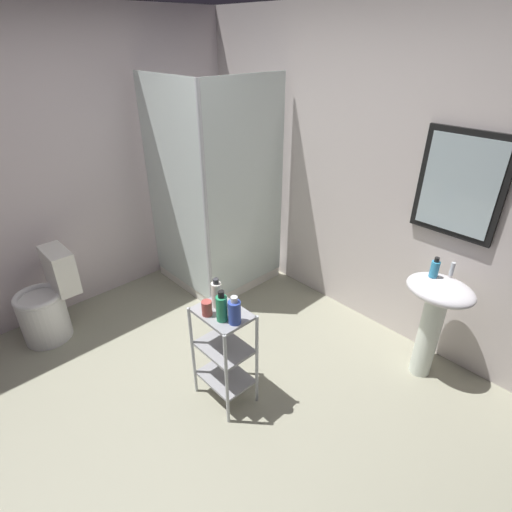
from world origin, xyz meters
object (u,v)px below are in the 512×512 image
at_px(pedestal_sink, 435,310).
at_px(storage_cart, 224,349).
at_px(lotion_bottle_white, 217,294).
at_px(rinse_cup, 207,308).
at_px(toilet, 48,304).
at_px(hand_soap_bottle, 435,268).
at_px(shampoo_bottle_blue, 234,311).
at_px(body_wash_bottle_green, 222,308).
at_px(shower_stall, 216,241).

distance_m(pedestal_sink, storage_cart, 1.49).
height_order(lotion_bottle_white, rinse_cup, lotion_bottle_white).
distance_m(pedestal_sink, rinse_cup, 1.59).
bearing_deg(rinse_cup, toilet, -159.47).
distance_m(hand_soap_bottle, shampoo_bottle_blue, 1.40).
bearing_deg(rinse_cup, shampoo_bottle_blue, 23.12).
relative_size(pedestal_sink, storage_cart, 1.09).
relative_size(toilet, body_wash_bottle_green, 3.64).
relative_size(pedestal_sink, hand_soap_bottle, 5.46).
relative_size(storage_cart, hand_soap_bottle, 4.99).
xyz_separation_m(shower_stall, storage_cart, (1.23, -0.91, -0.03)).
bearing_deg(storage_cart, pedestal_sink, 56.01).
bearing_deg(hand_soap_bottle, pedestal_sink, -12.17).
height_order(pedestal_sink, shampoo_bottle_blue, shampoo_bottle_blue).
xyz_separation_m(body_wash_bottle_green, lotion_bottle_white, (-0.13, 0.07, 0.00)).
height_order(hand_soap_bottle, lotion_bottle_white, hand_soap_bottle).
relative_size(pedestal_sink, toilet, 1.07).
bearing_deg(storage_cart, lotion_bottle_white, 165.74).
bearing_deg(toilet, pedestal_sink, 38.43).
bearing_deg(rinse_cup, pedestal_sink, 56.38).
xyz_separation_m(body_wash_bottle_green, rinse_cup, (-0.10, -0.04, -0.04)).
height_order(toilet, body_wash_bottle_green, body_wash_bottle_green).
bearing_deg(lotion_bottle_white, body_wash_bottle_green, -26.24).
distance_m(shower_stall, lotion_bottle_white, 1.51).
distance_m(toilet, storage_cart, 1.66).
bearing_deg(shower_stall, pedestal_sink, 8.95).
height_order(shower_stall, rinse_cup, shower_stall).
relative_size(storage_cart, shampoo_bottle_blue, 3.98).
relative_size(shower_stall, hand_soap_bottle, 13.47).
relative_size(toilet, lotion_bottle_white, 3.72).
relative_size(hand_soap_bottle, shampoo_bottle_blue, 0.80).
relative_size(shower_stall, body_wash_bottle_green, 9.57).
distance_m(toilet, shampoo_bottle_blue, 1.84).
xyz_separation_m(toilet, storage_cart, (1.52, 0.64, 0.12)).
xyz_separation_m(shower_stall, toilet, (-0.29, -1.54, -0.15)).
bearing_deg(lotion_bottle_white, storage_cart, -14.26).
height_order(shower_stall, storage_cart, shower_stall).
bearing_deg(pedestal_sink, hand_soap_bottle, 167.83).
relative_size(body_wash_bottle_green, lotion_bottle_white, 1.02).
height_order(shower_stall, pedestal_sink, shower_stall).
bearing_deg(toilet, storage_cart, 22.67).
height_order(storage_cart, body_wash_bottle_green, body_wash_bottle_green).
height_order(shower_stall, toilet, shower_stall).
relative_size(pedestal_sink, rinse_cup, 8.27).
relative_size(shower_stall, storage_cart, 2.70).
bearing_deg(body_wash_bottle_green, hand_soap_bottle, 61.82).
bearing_deg(pedestal_sink, rinse_cup, -123.62).
xyz_separation_m(shower_stall, pedestal_sink, (2.06, 0.32, 0.12)).
bearing_deg(storage_cart, rinse_cup, -117.65).
xyz_separation_m(storage_cart, rinse_cup, (-0.04, -0.08, 0.35)).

